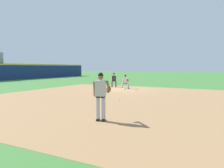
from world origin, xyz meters
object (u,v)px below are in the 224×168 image
first_base_bag (123,89)px  pitcher (101,93)px  first_baseman (126,81)px  baseball (119,100)px  umpire (114,79)px

first_base_bag → pitcher: bearing=-159.4°
first_base_bag → pitcher: size_ratio=0.20×
first_baseman → pitcher: bearing=-160.4°
baseball → pitcher: (-4.97, -1.65, 1.02)m
first_base_bag → umpire: umpire is taller
baseball → umpire: (8.03, 4.41, 0.76)m
first_base_bag → umpire: size_ratio=0.26×
umpire → first_baseman: bearing=-122.7°
pitcher → umpire: size_ratio=1.27×
baseball → umpire: umpire is taller
baseball → first_baseman: (6.84, 2.56, 0.69)m
first_base_bag → umpire: bearing=46.5°
baseball → pitcher: pitcher is taller
first_base_bag → pitcher: pitcher is taller
first_base_bag → umpire: 2.61m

